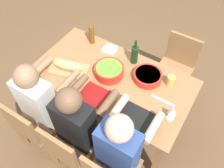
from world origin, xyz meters
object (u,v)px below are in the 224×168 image
at_px(serving_bowl_pasta, 148,76).
at_px(chair_near_center, 69,148).
at_px(serving_bowl_salad, 109,70).
at_px(bread_loaf, 68,65).
at_px(chair_near_left, 33,126).
at_px(beer_bottle, 92,35).
at_px(wine_glass, 173,111).
at_px(dining_table, 112,83).
at_px(diner_near_right, 121,147).
at_px(diner_near_center, 78,122).
at_px(cutting_board, 69,69).
at_px(chair_far_right, 177,65).
at_px(diner_near_left, 41,100).
at_px(napkin_stack, 110,50).
at_px(cup_far_right, 171,81).
at_px(wine_bottle, 135,54).

bearing_deg(serving_bowl_pasta, chair_near_center, -108.45).
distance_m(serving_bowl_salad, serving_bowl_pasta, 0.39).
relative_size(chair_near_center, bread_loaf, 2.66).
distance_m(chair_near_left, beer_bottle, 1.15).
distance_m(beer_bottle, wine_glass, 1.24).
height_order(dining_table, bread_loaf, bread_loaf).
xyz_separation_m(diner_near_right, chair_near_center, (-0.44, -0.18, -0.21)).
xyz_separation_m(diner_near_center, cutting_board, (-0.43, 0.43, 0.05)).
bearing_deg(serving_bowl_salad, chair_near_left, -117.12).
distance_m(chair_near_center, diner_near_center, 0.28).
bearing_deg(chair_far_right, chair_near_left, -120.31).
xyz_separation_m(diner_near_left, napkin_stack, (0.22, 0.89, 0.05)).
height_order(diner_near_right, wine_glass, diner_near_right).
xyz_separation_m(serving_bowl_pasta, wine_glass, (0.38, -0.30, 0.07)).
relative_size(chair_near_left, wine_glass, 5.12).
height_order(bread_loaf, wine_glass, wine_glass).
distance_m(serving_bowl_salad, beer_bottle, 0.53).
bearing_deg(napkin_stack, chair_far_right, 33.30).
bearing_deg(wine_glass, serving_bowl_pasta, 141.62).
bearing_deg(napkin_stack, diner_near_right, -53.09).
height_order(diner_near_center, cutting_board, diner_near_center).
relative_size(chair_near_left, serving_bowl_salad, 2.86).
bearing_deg(cup_far_right, wine_bottle, 169.51).
bearing_deg(beer_bottle, diner_near_center, -62.46).
xyz_separation_m(beer_bottle, wine_glass, (1.16, -0.45, 0.01)).
relative_size(cup_far_right, napkin_stack, 0.78).
bearing_deg(diner_near_left, wine_bottle, 59.14).
distance_m(diner_near_left, cutting_board, 0.43).
distance_m(chair_near_left, serving_bowl_pasta, 1.23).
xyz_separation_m(chair_far_right, cutting_board, (-0.88, -0.91, 0.27)).
height_order(dining_table, beer_bottle, beer_bottle).
xyz_separation_m(diner_near_left, chair_far_right, (0.89, 1.34, -0.21)).
bearing_deg(diner_near_center, napkin_stack, 104.28).
bearing_deg(chair_far_right, diner_near_left, -123.62).
bearing_deg(diner_near_left, serving_bowl_pasta, 44.66).
bearing_deg(wine_glass, wine_bottle, 144.13).
distance_m(diner_near_right, cup_far_right, 0.81).
height_order(diner_near_left, cup_far_right, diner_near_left).
height_order(cutting_board, napkin_stack, napkin_stack).
distance_m(diner_near_center, napkin_stack, 0.92).
xyz_separation_m(chair_far_right, serving_bowl_pasta, (-0.13, -0.59, 0.30)).
height_order(diner_near_right, serving_bowl_pasta, diner_near_right).
xyz_separation_m(diner_near_right, napkin_stack, (-0.67, 0.89, 0.05)).
distance_m(chair_near_center, cutting_board, 0.79).
xyz_separation_m(dining_table, bread_loaf, (-0.43, -0.15, 0.16)).
distance_m(chair_near_left, diner_near_center, 0.53).
bearing_deg(diner_near_left, diner_near_right, 0.00).
height_order(chair_near_left, beer_bottle, beer_bottle).
xyz_separation_m(chair_near_center, serving_bowl_pasta, (0.31, 0.93, 0.30)).
distance_m(serving_bowl_pasta, cutting_board, 0.81).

